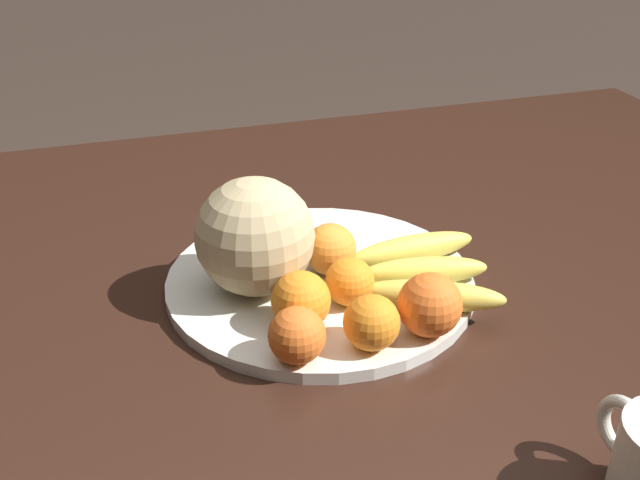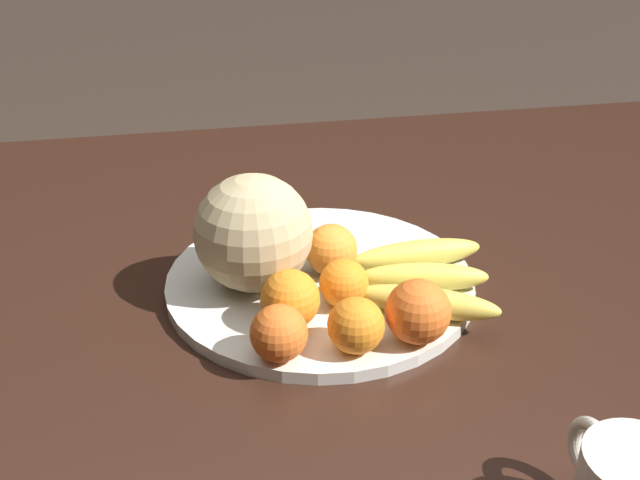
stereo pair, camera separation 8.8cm
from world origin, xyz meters
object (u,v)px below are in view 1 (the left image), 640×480
(melon, at_px, (255,236))
(orange_top_small, at_px, (350,282))
(produce_tag, at_px, (375,293))
(orange_mid_center, at_px, (372,323))
(kitchen_table, at_px, (368,325))
(orange_front_right, at_px, (301,300))
(orange_back_right, at_px, (331,250))
(fruit_bowl, at_px, (320,281))
(orange_back_left, at_px, (430,305))
(banana_bunch, at_px, (421,271))
(orange_front_left, at_px, (297,335))

(melon, distance_m, orange_top_small, 0.12)
(produce_tag, bearing_deg, orange_mid_center, 23.99)
(kitchen_table, bearing_deg, orange_front_right, 39.86)
(orange_mid_center, bearing_deg, kitchen_table, -110.48)
(orange_back_right, height_order, orange_top_small, orange_back_right)
(kitchen_table, relative_size, fruit_bowl, 4.18)
(orange_back_right, xyz_separation_m, produce_tag, (-0.03, 0.06, -0.03))
(melon, relative_size, orange_back_left, 1.99)
(kitchen_table, bearing_deg, orange_back_right, 1.56)
(fruit_bowl, bearing_deg, orange_back_right, -163.70)
(orange_back_left, relative_size, produce_tag, 0.85)
(melon, height_order, produce_tag, melon)
(orange_front_right, height_order, orange_back_right, orange_front_right)
(orange_back_right, distance_m, produce_tag, 0.08)
(kitchen_table, height_order, orange_back_left, orange_back_left)
(fruit_bowl, relative_size, melon, 2.70)
(orange_front_right, height_order, orange_back_left, orange_back_left)
(banana_bunch, height_order, orange_back_right, orange_back_right)
(fruit_bowl, xyz_separation_m, orange_front_left, (0.07, 0.15, 0.04))
(orange_front_left, bearing_deg, orange_back_right, -119.10)
(melon, distance_m, orange_back_left, 0.21)
(orange_mid_center, height_order, produce_tag, orange_mid_center)
(kitchen_table, height_order, fruit_bowl, fruit_bowl)
(orange_top_small, bearing_deg, fruit_bowl, -76.87)
(banana_bunch, bearing_deg, fruit_bowl, 165.90)
(kitchen_table, height_order, orange_back_right, orange_back_right)
(banana_bunch, xyz_separation_m, orange_front_right, (0.16, 0.04, 0.01))
(banana_bunch, height_order, orange_top_small, orange_top_small)
(kitchen_table, height_order, melon, melon)
(banana_bunch, xyz_separation_m, orange_back_right, (0.09, -0.06, 0.01))
(kitchen_table, height_order, produce_tag, produce_tag)
(orange_front_right, xyz_separation_m, orange_top_small, (-0.07, -0.03, -0.00))
(orange_back_left, height_order, produce_tag, orange_back_left)
(fruit_bowl, xyz_separation_m, orange_top_small, (-0.02, 0.06, 0.03))
(orange_back_right, bearing_deg, orange_front_left, 60.90)
(kitchen_table, height_order, orange_front_left, orange_front_left)
(orange_mid_center, bearing_deg, orange_back_right, -92.00)
(orange_top_small, distance_m, produce_tag, 0.04)
(orange_back_left, bearing_deg, produce_tag, -72.37)
(orange_back_right, relative_size, orange_top_small, 1.13)
(orange_front_right, xyz_separation_m, produce_tag, (-0.10, -0.04, -0.03))
(kitchen_table, relative_size, produce_tag, 18.96)
(melon, bearing_deg, orange_back_right, -175.44)
(orange_back_right, bearing_deg, produce_tag, 119.48)
(fruit_bowl, xyz_separation_m, orange_mid_center, (-0.01, 0.15, 0.04))
(orange_back_right, height_order, produce_tag, orange_back_right)
(melon, xyz_separation_m, produce_tag, (-0.13, 0.05, -0.07))
(banana_bunch, height_order, produce_tag, banana_bunch)
(melon, bearing_deg, fruit_bowl, -177.74)
(produce_tag, bearing_deg, orange_back_right, -103.14)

